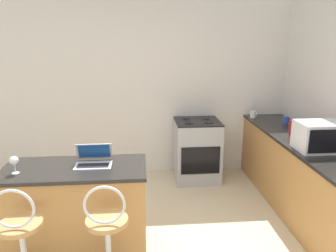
# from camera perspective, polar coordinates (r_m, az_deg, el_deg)

# --- Properties ---
(wall_back) EXTENTS (12.00, 0.06, 2.60)m
(wall_back) POSITION_cam_1_polar(r_m,az_deg,el_deg) (4.91, -6.36, 6.28)
(wall_back) COLOR silver
(wall_back) RESTS_ON ground_plane
(breakfast_bar) EXTENTS (1.32, 0.62, 0.89)m
(breakfast_bar) POSITION_cam_1_polar(r_m,az_deg,el_deg) (3.36, -15.43, -13.98)
(breakfast_bar) COLOR #B27C42
(breakfast_bar) RESTS_ON ground_plane
(counter_right) EXTENTS (0.63, 3.04, 0.89)m
(counter_right) POSITION_cam_1_polar(r_m,az_deg,el_deg) (4.15, 23.19, -8.89)
(counter_right) COLOR #B27C42
(counter_right) RESTS_ON ground_plane
(bar_stool_near) EXTENTS (0.40, 0.40, 0.99)m
(bar_stool_near) POSITION_cam_1_polar(r_m,az_deg,el_deg) (2.98, -24.05, -18.57)
(bar_stool_near) COLOR silver
(bar_stool_near) RESTS_ON ground_plane
(bar_stool_far) EXTENTS (0.40, 0.40, 0.99)m
(bar_stool_far) POSITION_cam_1_polar(r_m,az_deg,el_deg) (2.84, -10.45, -19.21)
(bar_stool_far) COLOR silver
(bar_stool_far) RESTS_ON ground_plane
(laptop) EXTENTS (0.34, 0.27, 0.19)m
(laptop) POSITION_cam_1_polar(r_m,az_deg,el_deg) (3.18, -12.81, -5.64)
(laptop) COLOR #B7BABF
(laptop) RESTS_ON breakfast_bar
(microwave) EXTENTS (0.46, 0.35, 0.31)m
(microwave) POSITION_cam_1_polar(r_m,az_deg,el_deg) (3.79, 24.84, -1.66)
(microwave) COLOR silver
(microwave) RESTS_ON counter_right
(toaster) EXTENTS (0.19, 0.30, 0.19)m
(toaster) POSITION_cam_1_polar(r_m,az_deg,el_deg) (4.21, 22.24, -0.65)
(toaster) COLOR red
(toaster) RESTS_ON counter_right
(stove_range) EXTENTS (0.64, 0.61, 0.90)m
(stove_range) POSITION_cam_1_polar(r_m,az_deg,el_deg) (4.84, 5.05, -4.23)
(stove_range) COLOR #9EA3A8
(stove_range) RESTS_ON ground_plane
(mug_blue) EXTENTS (0.09, 0.08, 0.10)m
(mug_blue) POSITION_cam_1_polar(r_m,az_deg,el_deg) (4.83, 19.81, 1.01)
(mug_blue) COLOR #2D51AD
(mug_blue) RESTS_ON counter_right
(mug_white) EXTENTS (0.10, 0.08, 0.10)m
(mug_white) POSITION_cam_1_polar(r_m,az_deg,el_deg) (5.03, 14.58, 1.97)
(mug_white) COLOR white
(mug_white) RESTS_ON counter_right
(wine_glass_short) EXTENTS (0.08, 0.08, 0.16)m
(wine_glass_short) POSITION_cam_1_polar(r_m,az_deg,el_deg) (3.17, -25.23, -5.56)
(wine_glass_short) COLOR silver
(wine_glass_short) RESTS_ON breakfast_bar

